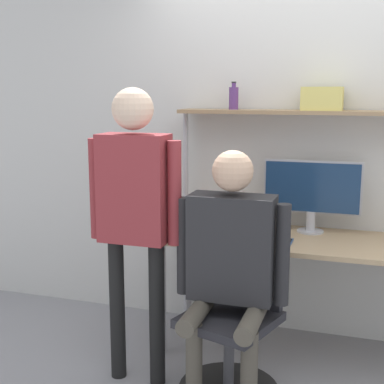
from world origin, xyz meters
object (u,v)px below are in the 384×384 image
(bottle_purple, at_px, (234,98))
(cell_phone, at_px, (286,242))
(office_chair, at_px, (233,346))
(person_seated, at_px, (230,256))
(monitor, at_px, (312,191))
(person_standing, at_px, (135,199))
(laptop, at_px, (240,228))
(storage_box, at_px, (322,99))

(bottle_purple, bearing_deg, cell_phone, -36.88)
(office_chair, distance_m, person_seated, 0.54)
(monitor, xyz_separation_m, bottle_purple, (-0.54, 0.01, 0.60))
(monitor, relative_size, person_standing, 0.37)
(office_chair, relative_size, person_seated, 0.67)
(laptop, bearing_deg, office_chair, -80.64)
(storage_box, bearing_deg, bottle_purple, 180.00)
(laptop, relative_size, person_seated, 0.24)
(monitor, xyz_separation_m, person_seated, (-0.34, -0.85, -0.22))
(cell_phone, distance_m, office_chair, 0.73)
(person_standing, bearing_deg, storage_box, 41.60)
(laptop, distance_m, person_standing, 0.77)
(cell_phone, xyz_separation_m, storage_box, (0.15, 0.32, 0.87))
(bottle_purple, distance_m, storage_box, 0.58)
(monitor, relative_size, person_seated, 0.46)
(bottle_purple, height_order, storage_box, bottle_purple)
(person_seated, distance_m, bottle_purple, 1.20)
(person_standing, relative_size, bottle_purple, 9.36)
(office_chair, distance_m, bottle_purple, 1.60)
(monitor, relative_size, office_chair, 0.68)
(office_chair, bearing_deg, person_standing, -177.96)
(storage_box, bearing_deg, monitor, -169.19)
(laptop, relative_size, office_chair, 0.36)
(storage_box, bearing_deg, laptop, -146.31)
(office_chair, height_order, person_standing, person_standing)
(cell_phone, bearing_deg, bottle_purple, 143.12)
(laptop, height_order, office_chair, laptop)
(office_chair, bearing_deg, monitor, 67.95)
(cell_phone, relative_size, bottle_purple, 0.82)
(person_seated, xyz_separation_m, storage_box, (0.38, 0.86, 0.82))
(cell_phone, bearing_deg, person_seated, -112.62)
(monitor, distance_m, person_standing, 1.22)
(office_chair, relative_size, storage_box, 3.69)
(cell_phone, bearing_deg, office_chair, -113.12)
(bottle_purple, bearing_deg, storage_box, -0.00)
(person_standing, xyz_separation_m, storage_box, (0.94, 0.83, 0.55))
(monitor, height_order, office_chair, monitor)
(laptop, relative_size, cell_phone, 2.22)
(laptop, bearing_deg, cell_phone, -3.13)
(office_chair, distance_m, storage_box, 1.62)
(laptop, distance_m, person_seated, 0.56)
(monitor, bearing_deg, cell_phone, -110.30)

